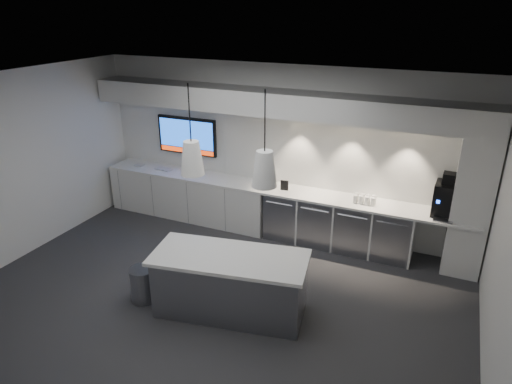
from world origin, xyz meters
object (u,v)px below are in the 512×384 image
at_px(wall_tv, 187,136).
at_px(coffee_machine, 447,198).
at_px(bin, 143,284).
at_px(island, 230,284).

relative_size(wall_tv, coffee_machine, 1.84).
distance_m(wall_tv, coffee_machine, 4.77).
bearing_deg(coffee_machine, bin, -141.63).
distance_m(bin, coffee_machine, 4.69).
bearing_deg(wall_tv, bin, -70.89).
height_order(island, coffee_machine, coffee_machine).
distance_m(wall_tv, island, 3.67).
bearing_deg(island, coffee_machine, 33.99).
bearing_deg(bin, island, 11.96).
bearing_deg(island, wall_tv, 120.18).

